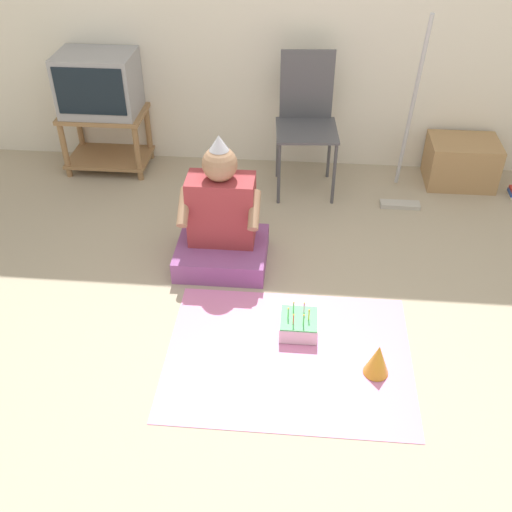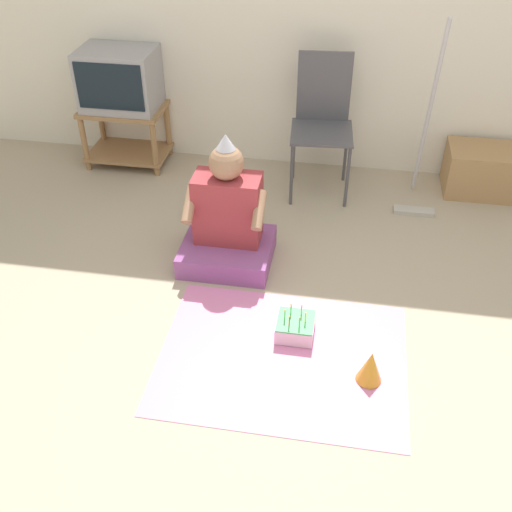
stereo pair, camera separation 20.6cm
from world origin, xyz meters
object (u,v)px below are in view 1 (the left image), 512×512
at_px(folding_chair, 306,114).
at_px(birthday_cake, 298,325).
at_px(person_seated, 222,224).
at_px(party_hat_blue, 378,360).
at_px(tv, 98,83).
at_px(dust_mop, 407,150).
at_px(cardboard_box_stack, 461,162).

relative_size(folding_chair, birthday_cake, 4.83).
bearing_deg(person_seated, party_hat_blue, -44.42).
height_order(folding_chair, birthday_cake, folding_chair).
distance_m(tv, birthday_cake, 2.40).
height_order(dust_mop, birthday_cake, dust_mop).
bearing_deg(person_seated, cardboard_box_stack, 34.33).
distance_m(tv, party_hat_blue, 2.85).
bearing_deg(tv, birthday_cake, -48.80).
xyz_separation_m(dust_mop, birthday_cake, (-0.69, -1.43, -0.34)).
bearing_deg(cardboard_box_stack, dust_mop, -146.80).
distance_m(person_seated, party_hat_blue, 1.26).
bearing_deg(tv, cardboard_box_stack, -0.20).
relative_size(tv, person_seated, 0.66).
relative_size(tv, party_hat_blue, 3.03).
xyz_separation_m(dust_mop, party_hat_blue, (-0.29, -1.69, -0.30)).
relative_size(cardboard_box_stack, party_hat_blue, 2.74).
distance_m(folding_chair, birthday_cake, 1.69).
xyz_separation_m(cardboard_box_stack, dust_mop, (-0.47, -0.31, 0.23)).
height_order(cardboard_box_stack, birthday_cake, cardboard_box_stack).
height_order(folding_chair, person_seated, folding_chair).
relative_size(cardboard_box_stack, person_seated, 0.59).
distance_m(cardboard_box_stack, party_hat_blue, 2.14).
xyz_separation_m(folding_chair, person_seated, (-0.48, -1.01, -0.29)).
distance_m(tv, cardboard_box_stack, 2.74).
bearing_deg(dust_mop, tv, 171.87).
height_order(cardboard_box_stack, party_hat_blue, cardboard_box_stack).
bearing_deg(cardboard_box_stack, tv, 179.80).
xyz_separation_m(folding_chair, birthday_cake, (0.01, -1.62, -0.50)).
bearing_deg(birthday_cake, dust_mop, 64.31).
bearing_deg(person_seated, folding_chair, 64.54).
bearing_deg(birthday_cake, party_hat_blue, -33.00).
height_order(folding_chair, party_hat_blue, folding_chair).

